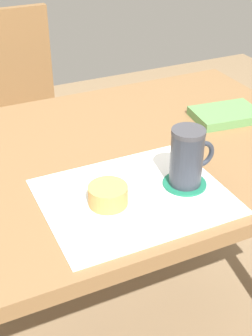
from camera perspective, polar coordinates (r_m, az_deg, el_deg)
dining_table at (r=1.19m, az=-2.72°, el=-1.72°), size 1.16×0.75×0.73m
wooden_chair at (r=1.88m, az=-13.23°, el=5.38°), size 0.43×0.43×0.89m
placemat at (r=0.99m, az=0.98°, el=-3.47°), size 0.38×0.31×0.00m
pastry_plate at (r=0.95m, az=-2.18°, el=-4.63°), size 0.17×0.17×0.01m
pastry at (r=0.93m, az=-2.22°, el=-3.32°), size 0.08×0.08×0.04m
coffee_coaster at (r=1.03m, az=7.15°, el=-1.88°), size 0.10×0.10×0.00m
coffee_mug at (r=0.99m, az=7.52°, el=1.36°), size 0.10×0.07×0.13m
teaspoon at (r=0.88m, az=0.83°, el=-8.26°), size 0.13×0.01×0.01m
small_book at (r=1.34m, az=12.07°, el=6.38°), size 0.19×0.14×0.02m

